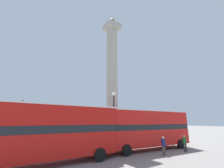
{
  "coord_description": "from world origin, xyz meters",
  "views": [
    {
      "loc": [
        -12.46,
        -18.12,
        3.03
      ],
      "look_at": [
        0.0,
        0.0,
        8.54
      ],
      "focal_mm": 24.0,
      "sensor_mm": 36.0,
      "label": 1
    }
  ],
  "objects_px": {
    "bus_a": "(148,128)",
    "bus_b": "(48,130)",
    "equestrian_statue": "(18,132)",
    "pedestrian_near_lamp": "(163,145)",
    "pedestrian_by_plinth": "(185,142)",
    "street_lamp": "(114,113)",
    "monument_column": "(112,100)"
  },
  "relations": [
    {
      "from": "bus_b",
      "to": "equestrian_statue",
      "type": "xyz_separation_m",
      "value": [
        -1.19,
        11.53,
        -0.65
      ]
    },
    {
      "from": "bus_a",
      "to": "pedestrian_near_lamp",
      "type": "height_order",
      "value": "bus_a"
    },
    {
      "from": "equestrian_statue",
      "to": "pedestrian_by_plinth",
      "type": "relative_size",
      "value": 3.71
    },
    {
      "from": "bus_a",
      "to": "bus_b",
      "type": "relative_size",
      "value": 1.04
    },
    {
      "from": "equestrian_statue",
      "to": "pedestrian_near_lamp",
      "type": "relative_size",
      "value": 3.63
    },
    {
      "from": "bus_a",
      "to": "street_lamp",
      "type": "relative_size",
      "value": 1.7
    },
    {
      "from": "monument_column",
      "to": "equestrian_statue",
      "type": "bearing_deg",
      "value": 152.54
    },
    {
      "from": "pedestrian_near_lamp",
      "to": "equestrian_statue",
      "type": "bearing_deg",
      "value": 121.71
    },
    {
      "from": "monument_column",
      "to": "street_lamp",
      "type": "distance_m",
      "value": 4.82
    },
    {
      "from": "pedestrian_near_lamp",
      "to": "street_lamp",
      "type": "bearing_deg",
      "value": 108.54
    },
    {
      "from": "bus_a",
      "to": "pedestrian_near_lamp",
      "type": "distance_m",
      "value": 3.12
    },
    {
      "from": "monument_column",
      "to": "bus_a",
      "type": "bearing_deg",
      "value": -81.98
    },
    {
      "from": "pedestrian_near_lamp",
      "to": "pedestrian_by_plinth",
      "type": "distance_m",
      "value": 3.37
    },
    {
      "from": "pedestrian_by_plinth",
      "to": "pedestrian_near_lamp",
      "type": "bearing_deg",
      "value": 13.79
    },
    {
      "from": "bus_b",
      "to": "pedestrian_near_lamp",
      "type": "height_order",
      "value": "bus_b"
    },
    {
      "from": "street_lamp",
      "to": "pedestrian_by_plinth",
      "type": "height_order",
      "value": "street_lamp"
    },
    {
      "from": "bus_b",
      "to": "pedestrian_near_lamp",
      "type": "distance_m",
      "value": 10.21
    },
    {
      "from": "monument_column",
      "to": "pedestrian_near_lamp",
      "type": "relative_size",
      "value": 12.1
    },
    {
      "from": "bus_a",
      "to": "street_lamp",
      "type": "distance_m",
      "value": 4.14
    },
    {
      "from": "bus_a",
      "to": "bus_b",
      "type": "bearing_deg",
      "value": -175.8
    },
    {
      "from": "monument_column",
      "to": "street_lamp",
      "type": "relative_size",
      "value": 3.05
    },
    {
      "from": "bus_a",
      "to": "pedestrian_by_plinth",
      "type": "xyz_separation_m",
      "value": [
        2.5,
        -2.73,
        -1.47
      ]
    },
    {
      "from": "street_lamp",
      "to": "monument_column",
      "type": "bearing_deg",
      "value": 58.46
    },
    {
      "from": "street_lamp",
      "to": "bus_b",
      "type": "bearing_deg",
      "value": -163.88
    },
    {
      "from": "bus_a",
      "to": "bus_b",
      "type": "xyz_separation_m",
      "value": [
        -10.6,
        0.09,
        0.03
      ]
    },
    {
      "from": "monument_column",
      "to": "pedestrian_by_plinth",
      "type": "xyz_separation_m",
      "value": [
        3.33,
        -8.65,
        -5.26
      ]
    },
    {
      "from": "pedestrian_near_lamp",
      "to": "pedestrian_by_plinth",
      "type": "xyz_separation_m",
      "value": [
        3.37,
        -0.1,
        -0.03
      ]
    },
    {
      "from": "bus_b",
      "to": "equestrian_statue",
      "type": "relative_size",
      "value": 1.79
    },
    {
      "from": "equestrian_statue",
      "to": "street_lamp",
      "type": "bearing_deg",
      "value": -53.58
    },
    {
      "from": "equestrian_statue",
      "to": "pedestrian_near_lamp",
      "type": "distance_m",
      "value": 17.98
    },
    {
      "from": "equestrian_statue",
      "to": "street_lamp",
      "type": "xyz_separation_m",
      "value": [
        8.72,
        -9.36,
        2.22
      ]
    },
    {
      "from": "pedestrian_near_lamp",
      "to": "pedestrian_by_plinth",
      "type": "bearing_deg",
      "value": -7.52
    }
  ]
}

